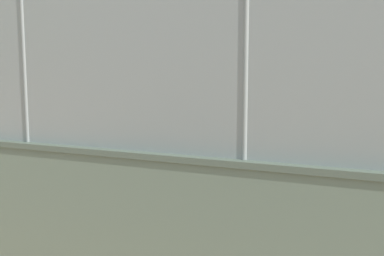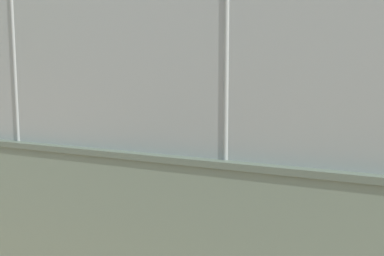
# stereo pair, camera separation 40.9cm
# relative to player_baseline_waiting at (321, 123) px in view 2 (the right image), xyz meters

# --- Properties ---
(ground_plane) EXTENTS (260.00, 260.00, 0.00)m
(ground_plane) POSITION_rel_player_baseline_waiting_xyz_m (2.88, 1.61, -0.90)
(ground_plane) COLOR tan
(player_baseline_waiting) EXTENTS (1.04, 0.87, 1.53)m
(player_baseline_waiting) POSITION_rel_player_baseline_waiting_xyz_m (0.00, 0.00, 0.00)
(player_baseline_waiting) COLOR #591919
(player_baseline_waiting) RESTS_ON ground_plane
(player_foreground_swinging) EXTENTS (0.75, 1.19, 1.67)m
(player_foreground_swinging) POSITION_rel_player_baseline_waiting_xyz_m (0.69, 5.51, 0.09)
(player_foreground_swinging) COLOR navy
(player_foreground_swinging) RESTS_ON ground_plane
(sports_ball) EXTENTS (0.16, 0.16, 0.16)m
(sports_ball) POSITION_rel_player_baseline_waiting_xyz_m (0.37, 1.02, -0.82)
(sports_ball) COLOR white
(sports_ball) RESTS_ON ground_plane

